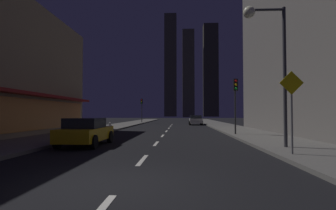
# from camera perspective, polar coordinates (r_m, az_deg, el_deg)

# --- Properties ---
(ground_plane) EXTENTS (78.00, 136.00, 0.10)m
(ground_plane) POSITION_cam_1_polar(r_m,az_deg,el_deg) (38.29, 0.74, -4.50)
(ground_plane) COLOR black
(sidewalk_right) EXTENTS (4.00, 76.00, 0.15)m
(sidewalk_right) POSITION_cam_1_polar(r_m,az_deg,el_deg) (38.67, 11.19, -4.25)
(sidewalk_right) COLOR #605E59
(sidewalk_right) RESTS_ON ground
(sidewalk_left) EXTENTS (4.00, 76.00, 0.15)m
(sidewalk_left) POSITION_cam_1_polar(r_m,az_deg,el_deg) (39.17, -9.58, -4.23)
(sidewalk_left) COLOR #605E59
(sidewalk_left) RESTS_ON ground
(lane_marking_center) EXTENTS (0.16, 38.60, 0.01)m
(lane_marking_center) POSITION_cam_1_polar(r_m,az_deg,el_deg) (22.53, -0.73, -6.16)
(lane_marking_center) COLOR silver
(lane_marking_center) RESTS_ON ground
(skyscraper_distant_tall) EXTENTS (7.50, 6.13, 63.88)m
(skyscraper_distant_tall) POSITION_cam_1_polar(r_m,az_deg,el_deg) (165.34, 0.55, 8.62)
(skyscraper_distant_tall) COLOR #4D4A3A
(skyscraper_distant_tall) RESTS_ON ground
(skyscraper_distant_mid) EXTENTS (5.72, 5.42, 42.59)m
(skyscraper_distant_mid) POSITION_cam_1_polar(r_m,az_deg,el_deg) (129.22, 4.45, 6.82)
(skyscraper_distant_mid) COLOR #524E3E
(skyscraper_distant_mid) RESTS_ON ground
(skyscraper_distant_short) EXTENTS (8.67, 8.01, 55.76)m
(skyscraper_distant_short) POSITION_cam_1_polar(r_m,az_deg,el_deg) (162.20, 9.24, 7.40)
(skyscraper_distant_short) COLOR #3E3B2E
(skyscraper_distant_short) RESTS_ON ground
(car_parked_near) EXTENTS (1.98, 4.24, 1.45)m
(car_parked_near) POSITION_cam_1_polar(r_m,az_deg,el_deg) (14.50, -17.38, -5.52)
(car_parked_near) COLOR gold
(car_parked_near) RESTS_ON ground
(car_parked_far) EXTENTS (1.98, 4.24, 1.45)m
(car_parked_far) POSITION_cam_1_polar(r_m,az_deg,el_deg) (39.82, 6.01, -3.25)
(car_parked_far) COLOR silver
(car_parked_far) RESTS_ON ground
(fire_hydrant_far_left) EXTENTS (0.42, 0.30, 0.65)m
(fire_hydrant_far_left) POSITION_cam_1_polar(r_m,az_deg,el_deg) (27.65, -12.50, -4.40)
(fire_hydrant_far_left) COLOR #B2B2B2
(fire_hydrant_far_left) RESTS_ON sidewalk_left
(traffic_light_near_right) EXTENTS (0.32, 0.48, 4.20)m
(traffic_light_near_right) POSITION_cam_1_polar(r_m,az_deg,el_deg) (20.41, 14.45, 2.41)
(traffic_light_near_right) COLOR #2D2D2D
(traffic_light_near_right) RESTS_ON sidewalk_right
(traffic_light_far_left) EXTENTS (0.32, 0.48, 4.20)m
(traffic_light_far_left) POSITION_cam_1_polar(r_m,az_deg,el_deg) (46.36, -5.73, -0.04)
(traffic_light_far_left) COLOR #2D2D2D
(traffic_light_far_left) RESTS_ON sidewalk_left
(street_lamp_right) EXTENTS (1.96, 0.56, 6.58)m
(street_lamp_right) POSITION_cam_1_polar(r_m,az_deg,el_deg) (13.40, 20.59, 12.87)
(street_lamp_right) COLOR #38383D
(street_lamp_right) RESTS_ON sidewalk_right
(pedestrian_crossing_sign) EXTENTS (0.91, 0.08, 3.15)m
(pedestrian_crossing_sign) POSITION_cam_1_polar(r_m,az_deg,el_deg) (11.03, 25.29, 0.05)
(pedestrian_crossing_sign) COLOR slate
(pedestrian_crossing_sign) RESTS_ON sidewalk_right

